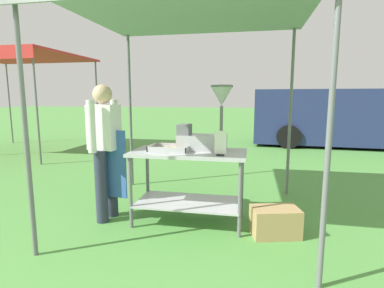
% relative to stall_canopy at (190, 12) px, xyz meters
% --- Properties ---
extents(ground_plane, '(70.00, 70.00, 0.00)m').
position_rel_stall_canopy_xyz_m(ground_plane, '(0.01, 5.08, -2.39)').
color(ground_plane, '#519342').
extents(stall_canopy, '(2.71, 2.55, 2.48)m').
position_rel_stall_canopy_xyz_m(stall_canopy, '(0.00, 0.00, 0.00)').
color(stall_canopy, slate).
rests_on(stall_canopy, ground).
extents(donut_cart, '(1.31, 0.66, 0.85)m').
position_rel_stall_canopy_xyz_m(donut_cart, '(-0.00, -0.10, -1.77)').
color(donut_cart, '#B7B7BC').
rests_on(donut_cart, ground).
extents(donut_tray, '(0.45, 0.32, 0.07)m').
position_rel_stall_canopy_xyz_m(donut_tray, '(-0.21, -0.15, -1.51)').
color(donut_tray, '#B7B7BC').
rests_on(donut_tray, donut_cart).
extents(donut_fryer, '(0.62, 0.28, 0.75)m').
position_rel_stall_canopy_xyz_m(donut_fryer, '(0.19, -0.01, -1.27)').
color(donut_fryer, '#B7B7BC').
rests_on(donut_fryer, donut_cart).
extents(menu_sign, '(0.13, 0.05, 0.26)m').
position_rel_stall_canopy_xyz_m(menu_sign, '(0.38, -0.29, -1.42)').
color(menu_sign, black).
rests_on(menu_sign, donut_cart).
extents(vendor, '(0.46, 0.54, 1.61)m').
position_rel_stall_canopy_xyz_m(vendor, '(-0.98, -0.20, -1.48)').
color(vendor, '#2D3347').
rests_on(vendor, ground).
extents(supply_crate, '(0.55, 0.42, 0.30)m').
position_rel_stall_canopy_xyz_m(supply_crate, '(0.98, -0.27, -2.23)').
color(supply_crate, tan).
rests_on(supply_crate, ground).
extents(van_navy, '(5.32, 2.34, 1.69)m').
position_rel_stall_canopy_xyz_m(van_navy, '(3.43, 6.41, -1.51)').
color(van_navy, navy).
rests_on(van_navy, ground).
extents(neighbour_tent, '(3.23, 2.80, 2.54)m').
position_rel_stall_canopy_xyz_m(neighbour_tent, '(-5.34, 3.55, 0.07)').
color(neighbour_tent, slate).
rests_on(neighbour_tent, ground).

